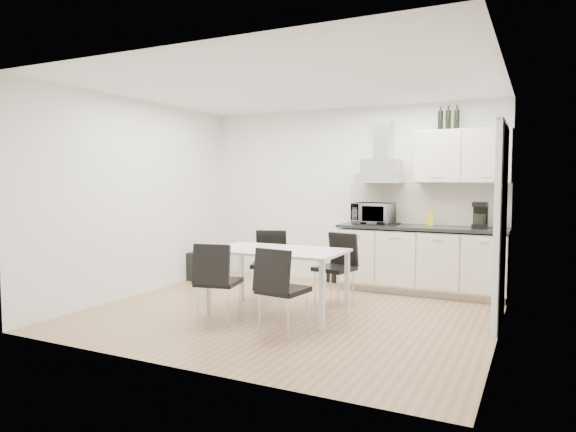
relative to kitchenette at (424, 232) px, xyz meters
The scene contains 15 objects.
ground 2.26m from the kitchenette, 124.29° to the right, with size 4.50×4.50×0.00m, color tan.
wall_back 1.30m from the kitchenette, 167.36° to the left, with size 4.50×0.10×2.60m, color white.
wall_front 3.95m from the kitchenette, 107.57° to the right, with size 4.50×0.10×2.60m, color white.
wall_left 3.87m from the kitchenette, 153.19° to the right, with size 0.10×4.00×2.60m, color white.
wall_right 2.09m from the kitchenette, 58.40° to the right, with size 0.10×4.00×2.60m, color white.
ceiling 2.75m from the kitchenette, 124.29° to the right, with size 4.50×4.50×0.00m, color white.
doorway 1.58m from the kitchenette, 49.07° to the right, with size 0.08×1.04×2.10m, color white.
kitchenette is the anchor object (origin of this frame).
dining_table 2.26m from the kitchenette, 124.59° to the right, with size 1.53×0.88×0.75m.
chair_far_left 2.16m from the kitchenette, 143.72° to the right, with size 0.44×0.50×0.88m, color black, non-canonical shape.
chair_far_right 1.49m from the kitchenette, 126.26° to the right, with size 0.44×0.50×0.88m, color black, non-canonical shape.
chair_near_left 3.01m from the kitchenette, 123.71° to the right, with size 0.44×0.50×0.88m, color black, non-canonical shape.
chair_near_right 2.70m from the kitchenette, 108.73° to the right, with size 0.44×0.50×0.88m, color black, non-canonical shape.
guitar_amp 3.40m from the kitchenette, behind, with size 0.26×0.52×0.43m.
floor_speaker 1.55m from the kitchenette, behind, with size 0.16×0.15×0.27m, color black.
Camera 1 is at (2.58, -5.28, 1.54)m, focal length 32.00 mm.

